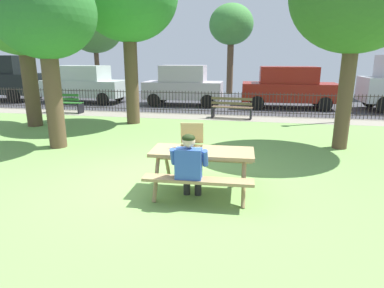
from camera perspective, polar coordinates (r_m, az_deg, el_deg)
name	(u,v)px	position (r m, az deg, el deg)	size (l,w,h in m)	color
ground	(180,153)	(8.34, -2.05, -1.60)	(28.00, 11.90, 0.02)	#729D50
cobblestone_walkway	(209,117)	(13.38, 2.97, 4.69)	(28.00, 1.40, 0.01)	gray
street_asphalt	(221,103)	(17.83, 5.01, 7.19)	(28.00, 7.67, 0.01)	#38383D
picnic_table_foreground	(202,160)	(5.80, 1.80, -2.75)	(1.86, 1.55, 0.79)	#A08459
pizza_box_open	(192,145)	(5.78, -0.08, -0.10)	(0.47, 0.53, 0.46)	tan
adult_at_table	(190,165)	(5.33, -0.44, -3.67)	(0.62, 0.60, 1.19)	#272727
iron_fence_streetside	(211,103)	(13.99, 3.40, 7.19)	(21.24, 0.03, 0.97)	#2D2823
park_bench_left	(64,103)	(15.39, -21.39, 6.61)	(1.61, 0.49, 0.85)	#296827
park_bench_center	(232,108)	(13.08, 6.95, 6.23)	(1.63, 0.61, 0.85)	brown
lamp_post_walkway	(348,51)	(13.28, 25.62, 14.39)	(0.28, 0.28, 4.23)	black
tree_midground_left	(21,12)	(12.81, -27.59, 19.79)	(3.24, 3.24, 5.32)	brown
tree_by_fence	(45,15)	(9.36, -24.31, 19.83)	(2.52, 2.52, 4.57)	brown
parked_car_left	(84,84)	(18.69, -18.33, 9.98)	(4.47, 2.06, 1.94)	#B1BEB5
parked_car_center	(183,85)	(16.75, -1.51, 10.25)	(3.93, 1.89, 1.98)	#BCB2BA
parked_car_right	(289,87)	(16.44, 16.51, 9.55)	(4.45, 2.01, 1.94)	maroon
far_tree_left	(94,28)	(24.66, -16.66, 18.87)	(3.79, 3.79, 6.06)	brown
far_tree_midleft	(231,25)	(22.12, 6.85, 19.83)	(2.79, 2.79, 5.64)	brown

